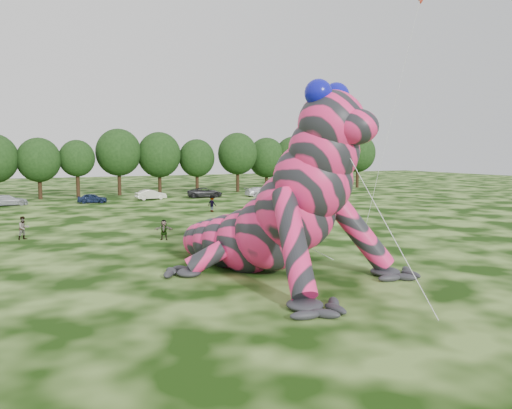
{
  "coord_description": "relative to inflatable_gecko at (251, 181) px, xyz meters",
  "views": [
    {
      "loc": [
        -6.31,
        -22.03,
        6.99
      ],
      "look_at": [
        5.45,
        3.18,
        4.0
      ],
      "focal_mm": 35.0,
      "sensor_mm": 36.0,
      "label": 1
    }
  ],
  "objects": [
    {
      "name": "ground",
      "position": [
        -5.63,
        -4.18,
        -5.27
      ],
      "size": [
        240.0,
        240.0,
        0.0
      ],
      "primitive_type": "plane",
      "color": "#16330A",
      "rests_on": "ground"
    },
    {
      "name": "inflatable_gecko",
      "position": [
        0.0,
        0.0,
        0.0
      ],
      "size": [
        24.98,
        26.61,
        10.55
      ],
      "primitive_type": null,
      "rotation": [
        0.0,
        0.0,
        0.43
      ],
      "color": "#F5256B",
      "rests_on": "ground"
    },
    {
      "name": "flying_kite",
      "position": [
        14.23,
        2.54,
        11.49
      ],
      "size": [
        2.96,
        3.84,
        18.99
      ],
      "color": "red",
      "rests_on": "ground"
    },
    {
      "name": "tree_8",
      "position": [
        -9.85,
        52.81,
        -0.8
      ],
      "size": [
        6.14,
        5.53,
        8.94
      ],
      "primitive_type": null,
      "color": "black",
      "rests_on": "ground"
    },
    {
      "name": "tree_9",
      "position": [
        -4.56,
        53.17,
        -0.93
      ],
      "size": [
        5.27,
        4.74,
        8.68
      ],
      "primitive_type": null,
      "color": "black",
      "rests_on": "ground"
    },
    {
      "name": "tree_10",
      "position": [
        1.77,
        54.4,
        -0.02
      ],
      "size": [
        7.09,
        6.38,
        10.5
      ],
      "primitive_type": null,
      "color": "black",
      "rests_on": "ground"
    },
    {
      "name": "tree_11",
      "position": [
        8.16,
        54.02,
        -0.24
      ],
      "size": [
        7.01,
        6.31,
        10.07
      ],
      "primitive_type": null,
      "color": "black",
      "rests_on": "ground"
    },
    {
      "name": "tree_12",
      "position": [
        14.38,
        53.56,
        -0.79
      ],
      "size": [
        5.99,
        5.39,
        8.97
      ],
      "primitive_type": null,
      "color": "black",
      "rests_on": "ground"
    },
    {
      "name": "tree_13",
      "position": [
        21.5,
        52.95,
        -0.21
      ],
      "size": [
        6.83,
        6.15,
        10.13
      ],
      "primitive_type": null,
      "color": "black",
      "rests_on": "ground"
    },
    {
      "name": "tree_14",
      "position": [
        27.83,
        54.54,
        -0.57
      ],
      "size": [
        6.82,
        6.14,
        9.4
      ],
      "primitive_type": null,
      "color": "black",
      "rests_on": "ground"
    },
    {
      "name": "tree_15",
      "position": [
        32.85,
        53.59,
        -0.46
      ],
      "size": [
        7.17,
        6.45,
        9.63
      ],
      "primitive_type": null,
      "color": "black",
      "rests_on": "ground"
    },
    {
      "name": "tree_16",
      "position": [
        39.82,
        55.19,
        -0.59
      ],
      "size": [
        6.26,
        5.63,
        9.37
      ],
      "primitive_type": null,
      "color": "black",
      "rests_on": "ground"
    },
    {
      "name": "tree_17",
      "position": [
        46.32,
        52.48,
        -0.12
      ],
      "size": [
        6.98,
        6.28,
        10.3
      ],
      "primitive_type": null,
      "color": "black",
      "rests_on": "ground"
    },
    {
      "name": "car_3",
      "position": [
        -13.98,
        44.93,
        -4.57
      ],
      "size": [
        5.07,
        2.64,
        1.4
      ],
      "primitive_type": "imported",
      "rotation": [
        0.0,
        0.0,
        1.71
      ],
      "color": "#AFB3B8",
      "rests_on": "ground"
    },
    {
      "name": "car_4",
      "position": [
        -3.67,
        43.75,
        -4.62
      ],
      "size": [
        4.07,
        2.25,
        1.31
      ],
      "primitive_type": "imported",
      "rotation": [
        0.0,
        0.0,
        1.38
      ],
      "color": "#162243",
      "rests_on": "ground"
    },
    {
      "name": "car_5",
      "position": [
        4.62,
        45.28,
        -4.55
      ],
      "size": [
        4.55,
        2.12,
        1.44
      ],
      "primitive_type": "imported",
      "rotation": [
        0.0,
        0.0,
        1.71
      ],
      "color": "silver",
      "rests_on": "ground"
    },
    {
      "name": "car_6",
      "position": [
        12.87,
        45.31,
        -4.54
      ],
      "size": [
        5.65,
        3.32,
        1.47
      ],
      "primitive_type": "imported",
      "rotation": [
        0.0,
        0.0,
        1.4
      ],
      "color": "#29292C",
      "rests_on": "ground"
    },
    {
      "name": "car_7",
      "position": [
        21.27,
        43.34,
        -4.56
      ],
      "size": [
        5.03,
        2.25,
        1.43
      ],
      "primitive_type": "imported",
      "rotation": [
        0.0,
        0.0,
        1.62
      ],
      "color": "white",
      "rests_on": "ground"
    },
    {
      "name": "spectator_1",
      "position": [
        -12.13,
        16.96,
        -4.35
      ],
      "size": [
        1.13,
        1.05,
        1.85
      ],
      "primitive_type": "imported",
      "rotation": [
        0.0,
        0.0,
        0.51
      ],
      "color": "gray",
      "rests_on": "ground"
    },
    {
      "name": "spectator_5",
      "position": [
        -2.11,
        12.06,
        -4.47
      ],
      "size": [
        1.55,
        1.04,
        1.61
      ],
      "primitive_type": "imported",
      "rotation": [
        0.0,
        0.0,
        5.86
      ],
      "color": "gray",
      "rests_on": "ground"
    },
    {
      "name": "spectator_2",
      "position": [
        7.64,
        27.71,
        -4.33
      ],
      "size": [
        1.2,
        1.41,
        1.89
      ],
      "primitive_type": "imported",
      "rotation": [
        0.0,
        0.0,
        2.07
      ],
      "color": "gray",
      "rests_on": "ground"
    }
  ]
}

